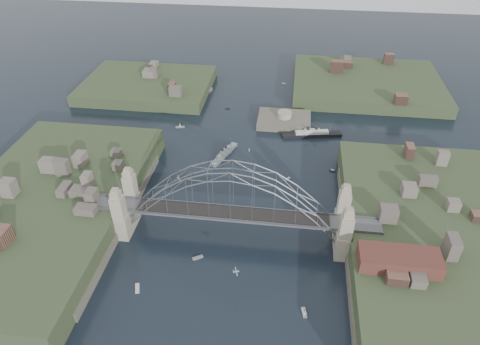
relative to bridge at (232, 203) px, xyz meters
The scene contains 24 objects.
ground 12.32m from the bridge, ahead, with size 500.00×500.00×0.00m, color black.
bridge is the anchor object (origin of this frame).
shore_west 58.25m from the bridge, behind, with size 50.50×90.00×12.00m.
shore_east 58.25m from the bridge, ahead, with size 50.50×90.00×12.00m.
headland_nw 110.41m from the bridge, 120.07° to the left, with size 60.00×45.00×9.00m, color #334225.
headland_ne 121.38m from the bridge, 65.56° to the left, with size 70.00×55.00×9.50m, color #334225.
fort_island 72.14m from the bridge, 80.27° to the left, with size 22.00×16.00×9.40m.
wharf_shed 46.23m from the bridge, 17.65° to the right, with size 20.00×8.00×4.00m, color #592D26.
finger_pier 49.40m from the bridge, 35.68° to the right, with size 4.00×22.00×1.40m, color #555558.
naval_cruiser_near 44.56m from the bridge, 102.23° to the left, with size 7.98×16.82×5.12m.
naval_cruiser_far 95.64m from the bridge, 107.10° to the left, with size 7.93×17.32×5.90m.
ocean_liner 66.21m from the bridge, 68.80° to the left, with size 24.22×7.89×5.90m.
aeroplane 21.46m from the bridge, 79.16° to the right, with size 1.62×2.82×0.42m.
small_boat_a 35.38m from the bridge, 132.26° to the left, with size 2.10×2.05×2.38m.
small_boat_b 35.73m from the bridge, 62.90° to the left, with size 1.72×2.07×1.43m.
small_boat_c 18.09m from the bridge, 127.78° to the right, with size 3.12×2.43×0.45m.
small_boat_d 49.72m from the bridge, 50.14° to the left, with size 2.07×1.22×1.43m.
small_boat_e 69.26m from the bridge, 116.83° to the left, with size 3.91×2.14×2.38m.
small_boat_f 48.52m from the bridge, 90.27° to the left, with size 0.65×1.45×0.45m.
small_boat_g 35.19m from the bridge, 49.48° to the right, with size 1.72×3.27×1.43m.
small_boat_h 82.08m from the bridge, 99.65° to the left, with size 1.95×0.74×0.45m.
small_boat_i 40.73m from the bridge, 22.91° to the left, with size 1.26×2.74×0.45m.
small_boat_j 33.90m from the bridge, 132.90° to the right, with size 2.00×3.35×0.45m.
small_boat_k 111.39m from the bridge, 84.80° to the left, with size 2.12×1.37×0.45m.
Camera 1 is at (14.61, -94.08, 90.47)m, focal length 32.75 mm.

